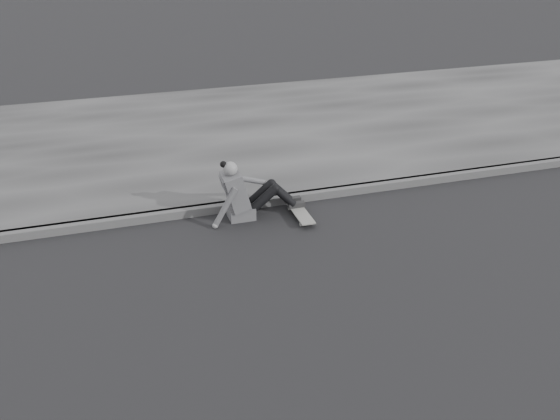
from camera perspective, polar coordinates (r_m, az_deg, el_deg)
The scene contains 5 objects.
ground at distance 7.05m, azimuth 3.46°, elevation -8.55°, with size 80.00×80.00×0.00m, color black.
curb at distance 9.14m, azimuth -2.16°, elevation 0.68°, with size 24.00×0.16×0.12m, color #484848.
sidewalk at distance 11.86m, azimuth -6.05°, elevation 6.79°, with size 24.00×6.00×0.12m, color #383838.
skateboard at distance 8.82m, azimuth 1.85°, elevation -0.25°, with size 0.20×0.78×0.09m.
seated_woman at distance 8.72m, azimuth -3.22°, elevation 1.50°, with size 1.38×0.46×0.88m.
Camera 1 is at (-2.11, -5.37, 4.06)m, focal length 40.00 mm.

